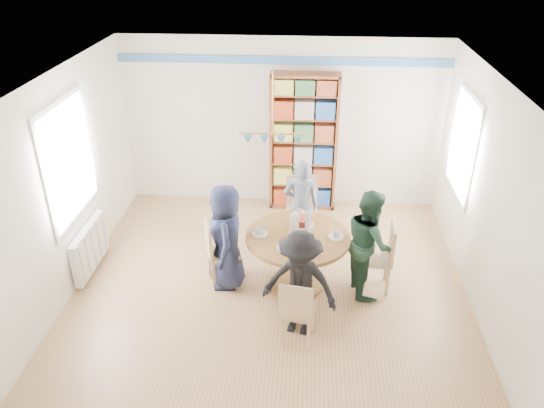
# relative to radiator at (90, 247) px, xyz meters

# --- Properties ---
(ground) EXTENTS (5.00, 5.00, 0.00)m
(ground) POSITION_rel_radiator_xyz_m (2.42, -0.30, -0.35)
(ground) COLOR tan
(room_shell) EXTENTS (5.00, 5.00, 5.00)m
(room_shell) POSITION_rel_radiator_xyz_m (2.16, 0.57, 1.30)
(room_shell) COLOR white
(room_shell) RESTS_ON ground
(radiator) EXTENTS (0.12, 1.00, 0.60)m
(radiator) POSITION_rel_radiator_xyz_m (0.00, 0.00, 0.00)
(radiator) COLOR silver
(radiator) RESTS_ON ground
(dining_table) EXTENTS (1.30, 1.30, 0.75)m
(dining_table) POSITION_rel_radiator_xyz_m (2.76, -0.14, 0.21)
(dining_table) COLOR brown
(dining_table) RESTS_ON ground
(chair_left) EXTENTS (0.49, 0.49, 0.87)m
(chair_left) POSITION_rel_radiator_xyz_m (1.73, -0.11, 0.13)
(chair_left) COLOR #D4AB82
(chair_left) RESTS_ON ground
(chair_right) EXTENTS (0.44, 0.44, 0.93)m
(chair_right) POSITION_rel_radiator_xyz_m (3.81, -0.11, 0.16)
(chair_right) COLOR #D4AB82
(chair_right) RESTS_ON ground
(chair_far) EXTENTS (0.47, 0.47, 1.02)m
(chair_far) POSITION_rel_radiator_xyz_m (2.78, 0.92, 0.21)
(chair_far) COLOR #D4AB82
(chair_far) RESTS_ON ground
(chair_near) EXTENTS (0.43, 0.43, 0.84)m
(chair_near) POSITION_rel_radiator_xyz_m (2.79, -1.20, 0.11)
(chair_near) COLOR #D4AB82
(chair_near) RESTS_ON ground
(person_left) EXTENTS (0.54, 0.74, 1.40)m
(person_left) POSITION_rel_radiator_xyz_m (1.86, -0.16, 0.35)
(person_left) COLOR #171C34
(person_left) RESTS_ON ground
(person_right) EXTENTS (0.65, 0.77, 1.40)m
(person_right) POSITION_rel_radiator_xyz_m (3.63, -0.16, 0.35)
(person_right) COLOR #1B3628
(person_right) RESTS_ON ground
(person_far) EXTENTS (0.52, 0.37, 1.37)m
(person_far) POSITION_rel_radiator_xyz_m (2.77, 0.76, 0.33)
(person_far) COLOR gray
(person_far) RESTS_ON ground
(person_near) EXTENTS (0.94, 0.67, 1.31)m
(person_near) POSITION_rel_radiator_xyz_m (2.80, -1.00, 0.31)
(person_near) COLOR black
(person_near) RESTS_ON ground
(bookshelf) EXTENTS (1.05, 0.31, 2.20)m
(bookshelf) POSITION_rel_radiator_xyz_m (2.77, 2.04, 0.73)
(bookshelf) COLOR brown
(bookshelf) RESTS_ON ground
(tableware) EXTENTS (1.13, 1.13, 0.30)m
(tableware) POSITION_rel_radiator_xyz_m (2.73, -0.12, 0.47)
(tableware) COLOR white
(tableware) RESTS_ON dining_table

